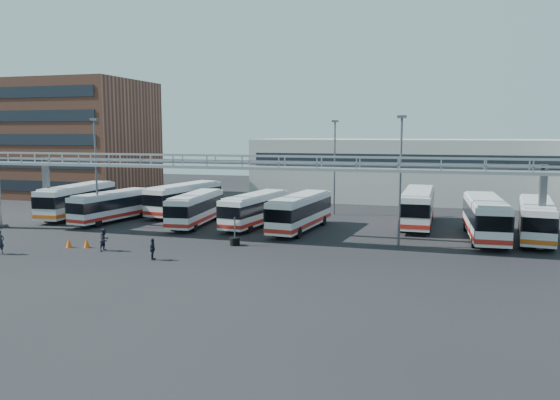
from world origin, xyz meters
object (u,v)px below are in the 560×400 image
(bus_7, at_px, (418,206))
(pedestrian_b, at_px, (104,240))
(light_pole_mid, at_px, (400,174))
(bus_1, at_px, (113,205))
(bus_0, at_px, (77,199))
(cone_right, at_px, (69,243))
(bus_2, at_px, (185,198))
(bus_8, at_px, (485,217))
(pedestrian_d, at_px, (153,249))
(pedestrian_a, at_px, (0,242))
(bus_9, at_px, (536,218))
(bus_4, at_px, (255,209))
(tire_stack, at_px, (235,241))
(bus_3, at_px, (196,208))
(cone_left, at_px, (87,243))
(bus_5, at_px, (300,211))
(light_pole_left, at_px, (96,167))
(light_pole_back, at_px, (335,162))

(bus_7, height_order, pedestrian_b, bus_7)
(light_pole_mid, height_order, bus_1, light_pole_mid)
(bus_0, xyz_separation_m, cone_right, (9.05, -13.32, -1.52))
(bus_1, height_order, bus_2, bus_2)
(bus_8, bearing_deg, bus_0, 176.63)
(bus_7, distance_m, pedestrian_d, 26.06)
(pedestrian_a, bearing_deg, bus_9, -65.95)
(bus_4, xyz_separation_m, bus_9, (24.44, 0.22, 0.11))
(cone_right, xyz_separation_m, tire_stack, (12.10, 4.44, 0.00))
(bus_3, relative_size, cone_left, 13.83)
(bus_1, relative_size, bus_3, 0.99)
(cone_right, bearing_deg, light_pole_mid, 17.47)
(pedestrian_b, distance_m, cone_right, 3.39)
(bus_5, bearing_deg, light_pole_left, -163.95)
(bus_8, bearing_deg, pedestrian_a, -157.57)
(bus_4, xyz_separation_m, cone_right, (-10.88, -13.06, -1.37))
(bus_0, bearing_deg, bus_4, -4.78)
(pedestrian_a, bearing_deg, light_pole_back, -36.59)
(bus_5, xyz_separation_m, cone_left, (-14.15, -11.76, -1.44))
(bus_7, bearing_deg, pedestrian_a, -143.31)
(bus_2, xyz_separation_m, bus_9, (34.32, -4.90, -0.01))
(light_pole_left, relative_size, bus_5, 0.93)
(pedestrian_b, xyz_separation_m, pedestrian_d, (5.02, -1.66, -0.09))
(light_pole_mid, relative_size, light_pole_back, 1.00)
(bus_3, xyz_separation_m, pedestrian_d, (3.24, -14.05, -0.95))
(bus_4, relative_size, bus_9, 0.94)
(bus_5, bearing_deg, pedestrian_a, -134.60)
(bus_5, relative_size, pedestrian_d, 7.20)
(light_pole_mid, relative_size, pedestrian_b, 6.00)
(bus_7, bearing_deg, pedestrian_b, -140.60)
(bus_2, xyz_separation_m, pedestrian_b, (2.35, -18.39, -1.01))
(light_pole_mid, xyz_separation_m, bus_5, (-9.10, 4.38, -3.91))
(bus_7, bearing_deg, cone_left, -143.87)
(light_pole_left, height_order, bus_4, light_pole_left)
(bus_8, bearing_deg, pedestrian_b, -157.74)
(tire_stack, bearing_deg, cone_right, -159.86)
(bus_0, height_order, cone_left, bus_0)
(bus_2, relative_size, bus_5, 1.03)
(bus_5, relative_size, pedestrian_a, 6.12)
(light_pole_back, height_order, pedestrian_a, light_pole_back)
(bus_3, xyz_separation_m, bus_7, (20.51, 5.44, 0.23))
(bus_2, relative_size, pedestrian_d, 7.39)
(bus_1, height_order, tire_stack, bus_1)
(bus_0, bearing_deg, light_pole_mid, -13.44)
(bus_4, xyz_separation_m, cone_left, (-9.53, -12.69, -1.36))
(bus_4, height_order, pedestrian_b, bus_4)
(cone_left, height_order, cone_right, cone_left)
(bus_0, height_order, bus_8, bus_8)
(bus_1, distance_m, pedestrian_d, 18.23)
(bus_1, relative_size, tire_stack, 4.57)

